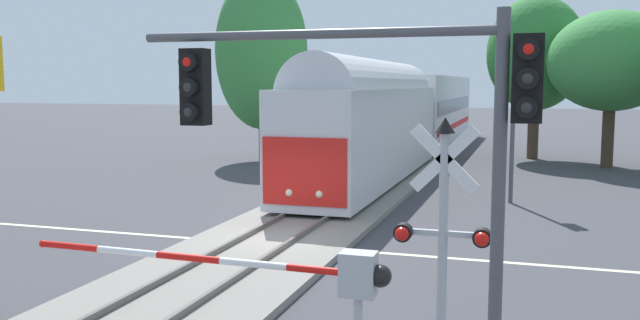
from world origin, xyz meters
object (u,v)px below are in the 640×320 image
crossing_gate_near (309,273)px  elm_centre_background (536,54)px  crossing_signal_mast (443,227)px  oak_behind_train (261,52)px  oak_far_right (611,61)px  traffic_signal_far_side (517,99)px  commuter_train (409,112)px  traffic_signal_near_right (385,120)px

crossing_gate_near → elm_centre_background: size_ratio=0.69×
crossing_signal_mast → oak_behind_train: size_ratio=0.37×
oak_far_right → traffic_signal_far_side: bearing=-109.2°
crossing_gate_near → crossing_signal_mast: bearing=-14.9°
elm_centre_background → oak_far_right: 5.04m
commuter_train → oak_far_right: bearing=-0.1°
commuter_train → crossing_signal_mast: 29.42m
crossing_gate_near → oak_behind_train: (-11.55, 26.10, 4.85)m
crossing_signal_mast → traffic_signal_far_side: size_ratio=0.69×
elm_centre_background → oak_behind_train: size_ratio=0.89×
traffic_signal_far_side → oak_behind_train: (-14.36, 10.42, 2.40)m
traffic_signal_far_side → elm_centre_background: bearing=87.7°
elm_centre_background → oak_behind_train: (-15.00, -5.49, 0.10)m
traffic_signal_far_side → oak_behind_train: size_ratio=0.54×
traffic_signal_far_side → oak_far_right: 13.47m
elm_centre_background → oak_far_right: bearing=-41.3°
commuter_train → crossing_gate_near: bearing=-83.2°
elm_centre_background → oak_far_right: elm_centre_background is taller
elm_centre_background → traffic_signal_near_right: bearing=-93.1°
crossing_signal_mast → traffic_signal_far_side: bearing=87.8°
crossing_signal_mast → traffic_signal_near_right: 2.20m
traffic_signal_near_right → oak_behind_train: bearing=115.1°
oak_behind_train → crossing_signal_mast: bearing=-62.8°
crossing_signal_mast → oak_far_right: size_ratio=0.48×
commuter_train → oak_behind_train: size_ratio=3.76×
crossing_gate_near → traffic_signal_far_side: 16.12m
oak_behind_train → traffic_signal_far_side: bearing=-36.0°
crossing_signal_mast → traffic_signal_near_right: (-0.54, -1.45, 1.57)m
commuter_train → elm_centre_background: bearing=25.7°
crossing_gate_near → traffic_signal_near_right: (1.64, -2.02, 2.59)m
oak_far_right → commuter_train: bearing=179.9°
elm_centre_background → oak_behind_train: 15.97m
commuter_train → traffic_signal_far_side: bearing=-63.9°
crossing_signal_mast → oak_far_right: 29.48m
crossing_signal_mast → elm_centre_background: (1.27, 32.17, 3.74)m
commuter_train → elm_centre_background: (6.83, 3.28, 3.36)m
commuter_train → traffic_signal_far_side: traffic_signal_far_side is taller
traffic_signal_far_side → elm_centre_background: (0.64, 15.91, 2.31)m
crossing_gate_near → crossing_signal_mast: size_ratio=1.66×
traffic_signal_far_side → elm_centre_background: size_ratio=0.60×
crossing_gate_near → oak_behind_train: size_ratio=0.61×
crossing_gate_near → traffic_signal_far_side: bearing=79.8°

